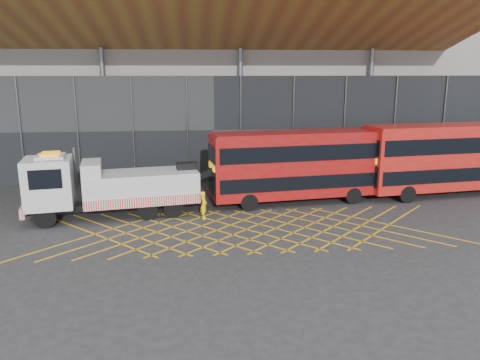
{
  "coord_description": "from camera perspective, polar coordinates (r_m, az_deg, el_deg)",
  "views": [
    {
      "loc": [
        0.55,
        -23.85,
        8.36
      ],
      "look_at": [
        3.0,
        1.5,
        2.4
      ],
      "focal_mm": 35.0,
      "sensor_mm": 36.0,
      "label": 1
    }
  ],
  "objects": [
    {
      "name": "road_markings",
      "position": [
        25.41,
        0.78,
        -6.03
      ],
      "size": [
        23.16,
        7.16,
        0.01
      ],
      "color": "gold",
      "rests_on": "ground_plane"
    },
    {
      "name": "bus_second",
      "position": [
        34.89,
        24.11,
        2.67
      ],
      "size": [
        12.16,
        4.3,
        4.85
      ],
      "rotation": [
        0.0,
        0.0,
        0.13
      ],
      "color": "#AD140F",
      "rests_on": "ground_plane"
    },
    {
      "name": "bus_towed",
      "position": [
        30.2,
        7.21,
        2.01
      ],
      "size": [
        11.59,
        4.08,
        4.62
      ],
      "rotation": [
        0.0,
        0.0,
        0.13
      ],
      "color": "maroon",
      "rests_on": "ground_plane"
    },
    {
      "name": "construction_building",
      "position": [
        42.27,
        -3.78,
        13.98
      ],
      "size": [
        55.0,
        23.97,
        18.0
      ],
      "color": "gray",
      "rests_on": "ground_plane"
    },
    {
      "name": "ground_plane",
      "position": [
        25.27,
        -6.49,
        -6.23
      ],
      "size": [
        120.0,
        120.0,
        0.0
      ],
      "primitive_type": "plane",
      "color": "#28282A"
    },
    {
      "name": "recovery_truck",
      "position": [
        28.1,
        -15.85,
        -0.73
      ],
      "size": [
        11.57,
        4.33,
        4.01
      ],
      "rotation": [
        0.0,
        0.0,
        0.17
      ],
      "color": "black",
      "rests_on": "ground_plane"
    },
    {
      "name": "worker",
      "position": [
        27.06,
        -4.44,
        -3.08
      ],
      "size": [
        0.44,
        0.62,
        1.61
      ],
      "primitive_type": "imported",
      "rotation": [
        0.0,
        0.0,
        1.48
      ],
      "color": "yellow",
      "rests_on": "ground_plane"
    }
  ]
}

